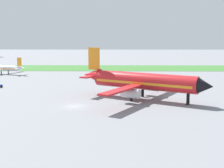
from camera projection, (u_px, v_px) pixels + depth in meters
ground_plane at (74, 106)px, 67.77m from camera, size 600.00×600.00×0.00m
grass_taxiway_strip at (98, 68)px, 150.07m from camera, size 360.00×28.00×0.08m
airplane_taxiing_turboprop at (3, 68)px, 125.24m from camera, size 19.29×22.28×6.96m
airplane_midfield_jet at (141, 81)px, 74.52m from camera, size 31.36×31.38×12.32m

